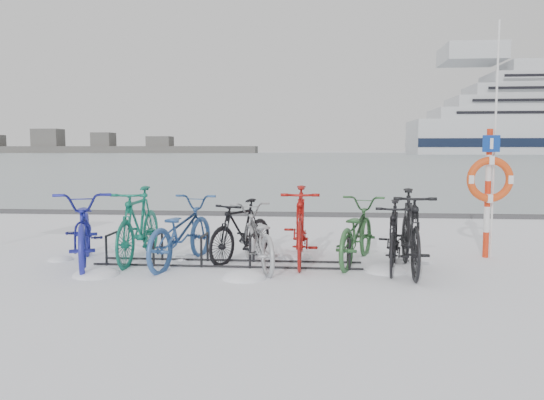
{
  "coord_description": "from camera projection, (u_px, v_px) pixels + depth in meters",
  "views": [
    {
      "loc": [
        1.34,
        -7.76,
        1.72
      ],
      "look_at": [
        0.61,
        0.6,
        0.92
      ],
      "focal_mm": 35.0,
      "sensor_mm": 36.0,
      "label": 1
    }
  ],
  "objects": [
    {
      "name": "ground",
      "position": [
        228.0,
        264.0,
        7.98
      ],
      "size": [
        900.0,
        900.0,
        0.0
      ],
      "primitive_type": "plane",
      "color": "white",
      "rests_on": "ground"
    },
    {
      "name": "ice_sheet",
      "position": [
        314.0,
        155.0,
        161.69
      ],
      "size": [
        400.0,
        298.0,
        0.02
      ],
      "primitive_type": "cube",
      "color": "#A6B5BB",
      "rests_on": "ground"
    },
    {
      "name": "quay_edge",
      "position": [
        266.0,
        214.0,
        13.82
      ],
      "size": [
        400.0,
        0.25,
        0.1
      ],
      "primitive_type": "cube",
      "color": "#3F3F42",
      "rests_on": "ground"
    },
    {
      "name": "bike_rack",
      "position": [
        228.0,
        253.0,
        7.96
      ],
      "size": [
        4.0,
        0.48,
        0.46
      ],
      "color": "black",
      "rests_on": "ground"
    },
    {
      "name": "lifebuoy_station",
      "position": [
        490.0,
        180.0,
        8.32
      ],
      "size": [
        0.72,
        0.22,
        3.73
      ],
      "color": "red",
      "rests_on": "ground"
    },
    {
      "name": "shoreline",
      "position": [
        81.0,
        148.0,
        276.16
      ],
      "size": [
        180.0,
        12.0,
        9.5
      ],
      "color": "#4C4C4C",
      "rests_on": "ground"
    },
    {
      "name": "bike_0",
      "position": [
        85.0,
        226.0,
        7.95
      ],
      "size": [
        1.56,
        2.35,
        1.16
      ],
      "primitive_type": "imported",
      "rotation": [
        0.0,
        0.0,
        0.39
      ],
      "color": "navy",
      "rests_on": "ground"
    },
    {
      "name": "bike_1",
      "position": [
        139.0,
        222.0,
        8.26
      ],
      "size": [
        0.57,
        1.97,
        1.18
      ],
      "primitive_type": "imported",
      "rotation": [
        0.0,
        0.0,
        0.01
      ],
      "color": "#126852",
      "rests_on": "ground"
    },
    {
      "name": "bike_2",
      "position": [
        181.0,
        229.0,
        8.01
      ],
      "size": [
        1.11,
        2.1,
        1.05
      ],
      "primitive_type": "imported",
      "rotation": [
        0.0,
        0.0,
        2.93
      ],
      "color": "#2B518F",
      "rests_on": "ground"
    },
    {
      "name": "bike_3",
      "position": [
        241.0,
        228.0,
        8.31
      ],
      "size": [
        1.15,
        1.67,
        0.98
      ],
      "primitive_type": "imported",
      "rotation": [
        0.0,
        0.0,
        -0.47
      ],
      "color": "black",
      "rests_on": "ground"
    },
    {
      "name": "bike_4",
      "position": [
        257.0,
        235.0,
        7.8
      ],
      "size": [
        1.2,
        1.91,
        0.95
      ],
      "primitive_type": "imported",
      "rotation": [
        0.0,
        0.0,
        3.49
      ],
      "color": "#9EA0A5",
      "rests_on": "ground"
    },
    {
      "name": "bike_5",
      "position": [
        301.0,
        223.0,
        8.12
      ],
      "size": [
        0.59,
        2.0,
        1.2
      ],
      "primitive_type": "imported",
      "rotation": [
        0.0,
        0.0,
        0.01
      ],
      "color": "#A31511",
      "rests_on": "ground"
    },
    {
      "name": "bike_6",
      "position": [
        356.0,
        229.0,
        8.1
      ],
      "size": [
        1.21,
        2.06,
        1.02
      ],
      "primitive_type": "imported",
      "rotation": [
        0.0,
        0.0,
        2.85
      ],
      "color": "#2E5F31",
      "rests_on": "ground"
    },
    {
      "name": "bike_7",
      "position": [
        394.0,
        233.0,
        7.67
      ],
      "size": [
        0.77,
        1.76,
        1.03
      ],
      "primitive_type": "imported",
      "rotation": [
        0.0,
        0.0,
        -0.18
      ],
      "color": "black",
      "rests_on": "ground"
    },
    {
      "name": "bike_8",
      "position": [
        411.0,
        229.0,
        7.53
      ],
      "size": [
        0.67,
        2.03,
        1.2
      ],
      "primitive_type": "imported",
      "rotation": [
        0.0,
        0.0,
        -0.05
      ],
      "color": "black",
      "rests_on": "ground"
    },
    {
      "name": "snow_drifts",
      "position": [
        243.0,
        268.0,
        7.73
      ],
      "size": [
        5.97,
        2.11,
        0.22
      ],
      "color": "white",
      "rests_on": "ground"
    }
  ]
}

